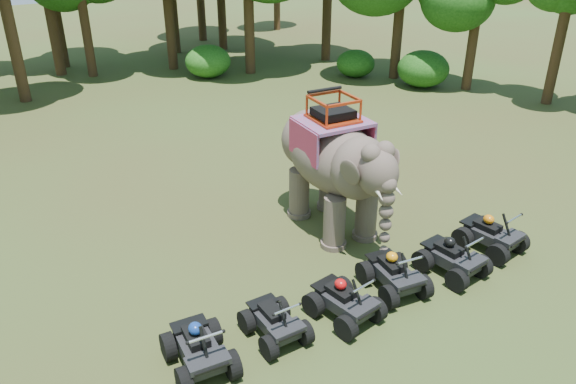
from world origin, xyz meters
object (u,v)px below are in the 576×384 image
atv_0 (199,343)px  atv_1 (275,316)px  atv_4 (453,253)px  atv_5 (492,230)px  elephant (333,164)px  atv_3 (394,269)px  atv_2 (345,296)px

atv_0 → atv_1: (1.84, -0.01, -0.07)m
atv_4 → atv_5: 1.84m
elephant → atv_4: size_ratio=2.88×
atv_1 → atv_3: size_ratio=0.91×
atv_0 → atv_2: size_ratio=1.04×
atv_2 → atv_1: bearing=162.2°
atv_5 → elephant: bearing=123.6°
atv_1 → atv_5: bearing=-0.8°
atv_4 → elephant: bearing=102.2°
atv_1 → atv_0: bearing=178.8°
atv_4 → atv_1: bearing=170.3°
elephant → atv_4: 4.22m
atv_1 → atv_3: atv_3 is taller
atv_0 → atv_5: same height
atv_1 → atv_3: (3.48, -0.03, 0.06)m
elephant → atv_4: bearing=-67.3°
atv_1 → atv_5: 7.11m
atv_2 → atv_3: size_ratio=0.98×
atv_0 → atv_5: (8.95, -0.00, 0.00)m
atv_0 → elephant: bearing=34.9°
atv_2 → atv_5: bearing=-6.5°
elephant → atv_5: 4.88m
atv_4 → atv_0: bearing=170.9°
elephant → atv_1: (-4.00, -3.48, -1.51)m
atv_1 → atv_2: size_ratio=0.93×
elephant → atv_1: 5.51m
atv_3 → atv_5: bearing=7.3°
elephant → atv_2: 4.61m
atv_4 → atv_2: bearing=173.0°
atv_1 → atv_4: size_ratio=0.91×
atv_3 → atv_2: bearing=-165.6°
atv_2 → elephant: bearing=49.6°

